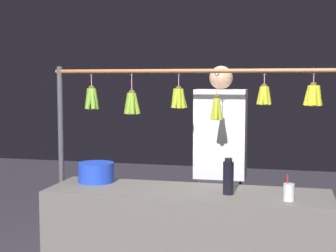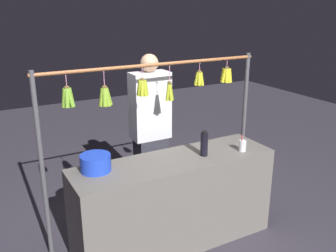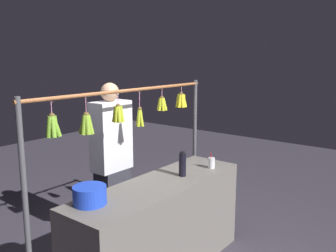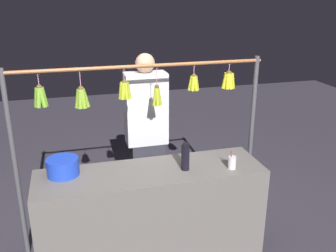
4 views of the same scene
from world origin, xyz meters
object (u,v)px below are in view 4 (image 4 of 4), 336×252
object	(u,v)px
water_bottle	(185,157)
blue_bucket	(63,167)
vendor_person	(147,139)
drink_cup	(232,163)

from	to	relation	value
water_bottle	blue_bucket	bearing A→B (deg)	-9.51
blue_bucket	vendor_person	size ratio (longest dim) A/B	0.15
drink_cup	vendor_person	size ratio (longest dim) A/B	0.10
drink_cup	water_bottle	bearing A→B (deg)	-12.46
water_bottle	vendor_person	world-z (taller)	vendor_person
blue_bucket	water_bottle	bearing A→B (deg)	170.49
vendor_person	water_bottle	bearing A→B (deg)	101.39
water_bottle	drink_cup	world-z (taller)	water_bottle
water_bottle	blue_bucket	size ratio (longest dim) A/B	0.92
blue_bucket	drink_cup	size ratio (longest dim) A/B	1.57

